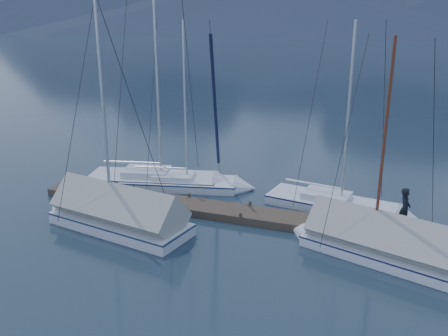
{
  "coord_description": "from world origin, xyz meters",
  "views": [
    {
      "loc": [
        6.69,
        -16.34,
        8.44
      ],
      "look_at": [
        0.0,
        2.0,
        2.2
      ],
      "focal_mm": 38.0,
      "sensor_mm": 36.0,
      "label": 1
    }
  ],
  "objects": [
    {
      "name": "ground",
      "position": [
        0.0,
        0.0,
        0.0
      ],
      "size": [
        1000.0,
        1000.0,
        0.0
      ],
      "primitive_type": "plane",
      "color": "black",
      "rests_on": "ground"
    },
    {
      "name": "dock",
      "position": [
        0.0,
        2.0,
        0.11
      ],
      "size": [
        18.0,
        1.5,
        0.54
      ],
      "color": "#382D23",
      "rests_on": "ground"
    },
    {
      "name": "mooring_posts",
      "position": [
        -0.5,
        2.0,
        0.35
      ],
      "size": [
        15.12,
        1.52,
        0.35
      ],
      "color": "#382D23",
      "rests_on": "ground"
    },
    {
      "name": "sailboat_open_left",
      "position": [
        -3.93,
        4.77,
        0.18
      ],
      "size": [
        8.16,
        4.0,
        10.4
      ],
      "color": "silver",
      "rests_on": "ground"
    },
    {
      "name": "sailboat_open_mid",
      "position": [
        -2.54,
        4.79,
        0.16
      ],
      "size": [
        7.19,
        3.51,
        9.16
      ],
      "color": "silver",
      "rests_on": "ground"
    },
    {
      "name": "sailboat_open_right",
      "position": [
        5.31,
        4.26,
        0.16
      ],
      "size": [
        7.16,
        3.23,
        9.18
      ],
      "color": "silver",
      "rests_on": "ground"
    },
    {
      "name": "sailboat_covered_near",
      "position": [
        6.33,
        0.46,
        0.44
      ],
      "size": [
        7.04,
        3.97,
        8.76
      ],
      "color": "white",
      "rests_on": "ground"
    },
    {
      "name": "sailboat_covered_far",
      "position": [
        -4.13,
        -0.76,
        0.49
      ],
      "size": [
        7.47,
        3.48,
        10.1
      ],
      "color": "silver",
      "rests_on": "ground"
    },
    {
      "name": "person",
      "position": [
        7.47,
        2.4,
        1.2
      ],
      "size": [
        0.46,
        0.66,
        1.73
      ],
      "primitive_type": "imported",
      "rotation": [
        0.0,
        0.0,
        1.49
      ],
      "color": "black",
      "rests_on": "dock"
    }
  ]
}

